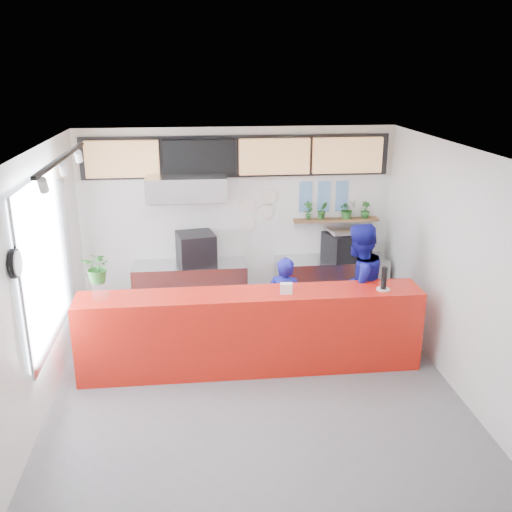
% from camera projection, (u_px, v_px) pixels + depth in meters
% --- Properties ---
extents(floor, '(5.00, 5.00, 0.00)m').
position_uv_depth(floor, '(254.00, 384.00, 7.34)').
color(floor, slate).
rests_on(floor, ground).
extents(ceiling, '(5.00, 5.00, 0.00)m').
position_uv_depth(ceiling, '(254.00, 149.00, 6.39)').
color(ceiling, silver).
extents(wall_back, '(5.00, 0.00, 5.00)m').
position_uv_depth(wall_back, '(238.00, 221.00, 9.22)').
color(wall_back, white).
rests_on(wall_back, ground).
extents(wall_left, '(0.00, 5.00, 5.00)m').
position_uv_depth(wall_left, '(40.00, 283.00, 6.61)').
color(wall_left, white).
rests_on(wall_left, ground).
extents(wall_right, '(0.00, 5.00, 5.00)m').
position_uv_depth(wall_right, '(453.00, 267.00, 7.12)').
color(wall_right, white).
rests_on(wall_right, ground).
extents(service_counter, '(4.50, 0.60, 1.10)m').
position_uv_depth(service_counter, '(251.00, 331.00, 7.54)').
color(service_counter, red).
rests_on(service_counter, ground).
extents(cream_band, '(5.00, 0.02, 0.80)m').
position_uv_depth(cream_band, '(237.00, 153.00, 8.86)').
color(cream_band, beige).
rests_on(cream_band, wall_back).
extents(prep_bench, '(1.80, 0.60, 0.90)m').
position_uv_depth(prep_bench, '(191.00, 290.00, 9.19)').
color(prep_bench, '#B2B5BA').
rests_on(prep_bench, ground).
extents(panini_oven, '(0.66, 0.66, 0.50)m').
position_uv_depth(panini_oven, '(196.00, 249.00, 8.98)').
color(panini_oven, black).
rests_on(panini_oven, prep_bench).
extents(extraction_hood, '(1.20, 0.70, 0.35)m').
position_uv_depth(extraction_hood, '(186.00, 187.00, 8.60)').
color(extraction_hood, '#B2B5BA').
rests_on(extraction_hood, ceiling).
extents(hood_lip, '(1.20, 0.69, 0.31)m').
position_uv_depth(hood_lip, '(187.00, 200.00, 8.66)').
color(hood_lip, '#B2B5BA').
rests_on(hood_lip, ceiling).
extents(right_bench, '(1.80, 0.60, 0.90)m').
position_uv_depth(right_bench, '(330.00, 284.00, 9.43)').
color(right_bench, '#B2B5BA').
rests_on(right_bench, ground).
extents(espresso_machine, '(0.81, 0.68, 0.44)m').
position_uv_depth(espresso_machine, '(347.00, 245.00, 9.24)').
color(espresso_machine, black).
rests_on(espresso_machine, right_bench).
extents(espresso_tray, '(0.70, 0.54, 0.06)m').
position_uv_depth(espresso_tray, '(347.00, 230.00, 9.15)').
color(espresso_tray, '#A5A7AC').
rests_on(espresso_tray, espresso_machine).
extents(herb_shelf, '(1.40, 0.18, 0.04)m').
position_uv_depth(herb_shelf, '(336.00, 220.00, 9.29)').
color(herb_shelf, brown).
rests_on(herb_shelf, wall_back).
extents(menu_board_far_left, '(1.10, 0.10, 0.55)m').
position_uv_depth(menu_board_far_left, '(122.00, 159.00, 8.59)').
color(menu_board_far_left, tan).
rests_on(menu_board_far_left, wall_back).
extents(menu_board_mid_left, '(1.10, 0.10, 0.55)m').
position_uv_depth(menu_board_mid_left, '(199.00, 158.00, 8.71)').
color(menu_board_mid_left, black).
rests_on(menu_board_mid_left, wall_back).
extents(menu_board_mid_right, '(1.10, 0.10, 0.55)m').
position_uv_depth(menu_board_mid_right, '(274.00, 157.00, 8.83)').
color(menu_board_mid_right, tan).
rests_on(menu_board_mid_right, wall_back).
extents(menu_board_far_right, '(1.10, 0.10, 0.55)m').
position_uv_depth(menu_board_far_right, '(347.00, 155.00, 8.95)').
color(menu_board_far_right, tan).
rests_on(menu_board_far_right, wall_back).
extents(soffit, '(4.80, 0.04, 0.65)m').
position_uv_depth(soffit, '(237.00, 156.00, 8.85)').
color(soffit, black).
rests_on(soffit, wall_back).
extents(window_pane, '(0.04, 2.20, 1.90)m').
position_uv_depth(window_pane, '(47.00, 258.00, 6.83)').
color(window_pane, silver).
rests_on(window_pane, wall_left).
extents(window_frame, '(0.03, 2.30, 2.00)m').
position_uv_depth(window_frame, '(48.00, 258.00, 6.83)').
color(window_frame, '#B2B5BA').
rests_on(window_frame, wall_left).
extents(wall_clock_rim, '(0.05, 0.30, 0.30)m').
position_uv_depth(wall_clock_rim, '(15.00, 264.00, 5.59)').
color(wall_clock_rim, black).
rests_on(wall_clock_rim, wall_left).
extents(wall_clock_face, '(0.02, 0.26, 0.26)m').
position_uv_depth(wall_clock_face, '(18.00, 263.00, 5.59)').
color(wall_clock_face, white).
rests_on(wall_clock_face, wall_left).
extents(track_rail, '(0.05, 2.40, 0.04)m').
position_uv_depth(track_rail, '(62.00, 158.00, 6.19)').
color(track_rail, black).
rests_on(track_rail, ceiling).
extents(dec_plate_a, '(0.24, 0.03, 0.24)m').
position_uv_depth(dec_plate_a, '(247.00, 206.00, 9.13)').
color(dec_plate_a, silver).
rests_on(dec_plate_a, wall_back).
extents(dec_plate_b, '(0.24, 0.03, 0.24)m').
position_uv_depth(dec_plate_b, '(266.00, 212.00, 9.19)').
color(dec_plate_b, silver).
rests_on(dec_plate_b, wall_back).
extents(dec_plate_c, '(0.24, 0.03, 0.24)m').
position_uv_depth(dec_plate_c, '(247.00, 224.00, 9.22)').
color(dec_plate_c, silver).
rests_on(dec_plate_c, wall_back).
extents(dec_plate_d, '(0.24, 0.03, 0.24)m').
position_uv_depth(dec_plate_d, '(269.00, 196.00, 9.12)').
color(dec_plate_d, silver).
rests_on(dec_plate_d, wall_back).
extents(photo_frame_a, '(0.20, 0.02, 0.25)m').
position_uv_depth(photo_frame_a, '(306.00, 189.00, 9.15)').
color(photo_frame_a, '#598CBF').
rests_on(photo_frame_a, wall_back).
extents(photo_frame_b, '(0.20, 0.02, 0.25)m').
position_uv_depth(photo_frame_b, '(324.00, 189.00, 9.19)').
color(photo_frame_b, '#598CBF').
rests_on(photo_frame_b, wall_back).
extents(photo_frame_c, '(0.20, 0.02, 0.25)m').
position_uv_depth(photo_frame_c, '(342.00, 189.00, 9.22)').
color(photo_frame_c, '#598CBF').
rests_on(photo_frame_c, wall_back).
extents(photo_frame_d, '(0.20, 0.02, 0.25)m').
position_uv_depth(photo_frame_d, '(305.00, 205.00, 9.23)').
color(photo_frame_d, '#598CBF').
rests_on(photo_frame_d, wall_back).
extents(photo_frame_e, '(0.20, 0.02, 0.25)m').
position_uv_depth(photo_frame_e, '(324.00, 204.00, 9.26)').
color(photo_frame_e, '#598CBF').
rests_on(photo_frame_e, wall_back).
extents(photo_frame_f, '(0.20, 0.02, 0.25)m').
position_uv_depth(photo_frame_f, '(342.00, 204.00, 9.30)').
color(photo_frame_f, '#598CBF').
rests_on(photo_frame_f, wall_back).
extents(staff_center, '(0.61, 0.51, 1.40)m').
position_uv_depth(staff_center, '(285.00, 305.00, 8.00)').
color(staff_center, navy).
rests_on(staff_center, ground).
extents(staff_right, '(1.13, 1.06, 1.85)m').
position_uv_depth(staff_right, '(357.00, 287.00, 8.04)').
color(staff_right, navy).
rests_on(staff_right, ground).
extents(herb_a, '(0.18, 0.15, 0.30)m').
position_uv_depth(herb_a, '(308.00, 210.00, 9.19)').
color(herb_a, '#265E21').
rests_on(herb_a, herb_shelf).
extents(herb_b, '(0.18, 0.15, 0.29)m').
position_uv_depth(herb_b, '(323.00, 210.00, 9.21)').
color(herb_b, '#265E21').
rests_on(herb_b, herb_shelf).
extents(herb_c, '(0.32, 0.29, 0.31)m').
position_uv_depth(herb_c, '(347.00, 209.00, 9.25)').
color(herb_c, '#265E21').
rests_on(herb_c, herb_shelf).
extents(herb_d, '(0.17, 0.15, 0.27)m').
position_uv_depth(herb_d, '(365.00, 210.00, 9.29)').
color(herb_d, '#265E21').
rests_on(herb_d, herb_shelf).
extents(glass_vase, '(0.27, 0.27, 0.25)m').
position_uv_depth(glass_vase, '(100.00, 290.00, 7.13)').
color(glass_vase, silver).
rests_on(glass_vase, service_counter).
extents(basil_vase, '(0.46, 0.42, 0.42)m').
position_uv_depth(basil_vase, '(98.00, 267.00, 7.03)').
color(basil_vase, '#265E21').
rests_on(basil_vase, glass_vase).
extents(napkin_holder, '(0.17, 0.12, 0.14)m').
position_uv_depth(napkin_holder, '(286.00, 288.00, 7.33)').
color(napkin_holder, silver).
rests_on(napkin_holder, service_counter).
extents(white_plate, '(0.20, 0.20, 0.01)m').
position_uv_depth(white_plate, '(383.00, 289.00, 7.47)').
color(white_plate, silver).
rests_on(white_plate, service_counter).
extents(pepper_mill, '(0.10, 0.10, 0.30)m').
position_uv_depth(pepper_mill, '(384.00, 278.00, 7.42)').
color(pepper_mill, black).
rests_on(pepper_mill, white_plate).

